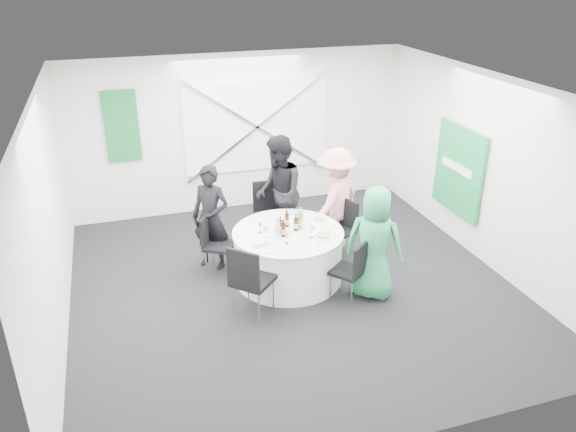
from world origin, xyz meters
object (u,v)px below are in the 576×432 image
object	(u,v)px
person_man_back_left	(211,218)
chair_back	(268,208)
green_water_bottle	(300,220)
chair_front_right	(353,268)
chair_back_right	(343,225)
person_man_back	(279,193)
clear_water_bottle	(277,230)
chair_front_left	(249,277)
person_woman_green	(374,243)
chair_back_left	(214,240)
person_woman_pink	(336,200)
banquet_table	(288,255)

from	to	relation	value
person_man_back_left	chair_back	bearing A→B (deg)	62.27
person_man_back_left	green_water_bottle	bearing A→B (deg)	6.37
chair_back	chair_front_right	size ratio (longest dim) A/B	1.17
chair_back_right	person_man_back	xyz separation A→B (m)	(-0.84, 0.61, 0.38)
chair_back	clear_water_bottle	distance (m)	1.35
chair_front_left	person_woman_green	xyz separation A→B (m)	(1.73, 0.03, 0.18)
chair_back_left	chair_front_right	xyz separation A→B (m)	(1.60, -1.32, -0.01)
person_woman_pink	clear_water_bottle	xyz separation A→B (m)	(-1.18, -0.80, 0.04)
chair_back_left	green_water_bottle	xyz separation A→B (m)	(1.16, -0.48, 0.36)
chair_back_left	green_water_bottle	size ratio (longest dim) A/B	2.81
chair_back_left	chair_front_left	bearing A→B (deg)	-142.76
person_woman_pink	chair_front_left	bearing A→B (deg)	4.94
chair_back_right	chair_front_left	bearing A→B (deg)	-78.53
chair_front_left	clear_water_bottle	xyz separation A→B (m)	(0.57, 0.66, 0.26)
chair_back	chair_back_right	xyz separation A→B (m)	(0.96, -0.78, -0.07)
chair_front_left	chair_back	bearing A→B (deg)	-67.87
chair_front_left	banquet_table	bearing A→B (deg)	-90.00
chair_back_left	chair_front_right	size ratio (longest dim) A/B	1.03
person_man_back	clear_water_bottle	bearing A→B (deg)	-8.08
person_man_back	person_woman_green	distance (m)	1.94
banquet_table	chair_back	xyz separation A→B (m)	(0.06, 1.19, 0.22)
chair_back	chair_back_right	bearing A→B (deg)	-36.54
person_man_back_left	person_man_back	bearing A→B (deg)	52.30
chair_back_left	banquet_table	bearing A→B (deg)	-90.00
person_woman_green	green_water_bottle	distance (m)	1.10
chair_back	chair_back_right	distance (m)	1.24
chair_front_right	person_woman_green	world-z (taller)	person_woman_green
person_man_back_left	person_man_back	distance (m)	1.17
chair_back_right	chair_front_left	world-z (taller)	chair_front_left
banquet_table	person_man_back	distance (m)	1.17
banquet_table	chair_back_left	xyz separation A→B (m)	(-0.96, 0.52, 0.15)
banquet_table	chair_back_right	bearing A→B (deg)	22.18
chair_back	person_man_back	bearing A→B (deg)	-51.83
chair_back_left	chair_front_right	world-z (taller)	chair_back_left
chair_back	chair_front_left	world-z (taller)	chair_front_left
chair_back_left	clear_water_bottle	world-z (taller)	clear_water_bottle
chair_back_left	clear_water_bottle	distance (m)	1.05
chair_front_left	person_man_back	bearing A→B (deg)	-72.81
chair_back_left	person_man_back_left	bearing A→B (deg)	25.12
chair_front_right	person_man_back	distance (m)	1.93
green_water_bottle	chair_front_left	bearing A→B (deg)	-139.86
person_woman_green	green_water_bottle	xyz separation A→B (m)	(-0.77, 0.78, 0.10)
chair_back_left	person_man_back_left	distance (m)	0.33
person_man_back_left	green_water_bottle	distance (m)	1.34
chair_front_left	person_man_back	xyz separation A→B (m)	(0.94, 1.79, 0.30)
chair_back	chair_back_right	size ratio (longest dim) A/B	1.13
person_woman_green	chair_front_left	bearing A→B (deg)	38.30
chair_front_right	person_man_back	world-z (taller)	person_man_back
person_man_back	person_man_back_left	bearing A→B (deg)	-65.26
chair_front_left	person_man_back	distance (m)	2.04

